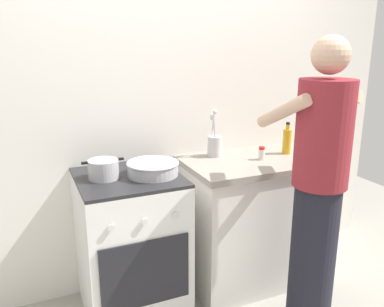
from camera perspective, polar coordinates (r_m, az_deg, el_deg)
The scene contains 10 objects.
ground at distance 2.79m, azimuth 0.05°, elevation -20.98°, with size 6.00×6.00×0.00m, color gray.
back_wall at distance 2.81m, azimuth -0.30°, elevation 7.18°, with size 3.20×0.10×2.50m.
countertop at distance 2.90m, azimuth 8.97°, elevation -9.26°, with size 1.00×0.60×0.90m.
stove_range at distance 2.57m, azimuth -8.67°, elevation -12.73°, with size 0.60×0.62×0.90m.
pot at distance 2.36m, azimuth -12.53°, elevation -2.20°, with size 0.24×0.18×0.11m.
mixing_bowl at distance 2.37m, azimuth -5.61°, elevation -2.04°, with size 0.31×0.31×0.08m.
utensil_crock at distance 2.75m, azimuth 3.23°, elevation 1.42°, with size 0.10×0.10×0.33m.
spice_bottle at distance 2.72m, azimuth 9.90°, elevation 0.03°, with size 0.04×0.04×0.09m.
oil_bottle at distance 2.89m, azimuth 13.39°, elevation 1.79°, with size 0.06×0.06×0.22m.
person at distance 2.33m, azimuth 17.51°, elevation -5.23°, with size 0.41×0.50×1.70m.
Camera 1 is at (-0.90, -2.05, 1.66)m, focal length 37.37 mm.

